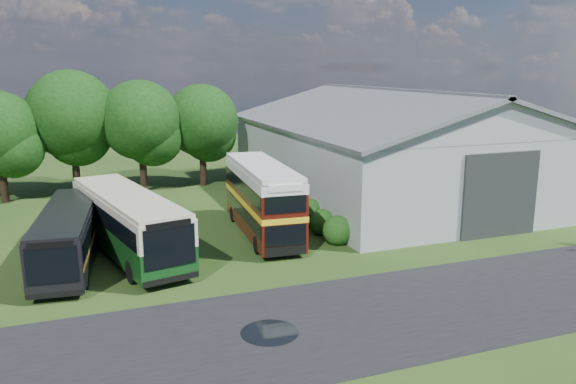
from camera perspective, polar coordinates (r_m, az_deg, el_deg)
name	(u,v)px	position (r m, az deg, el deg)	size (l,w,h in m)	color
ground	(280,297)	(24.70, -0.81, -10.65)	(120.00, 120.00, 0.00)	#1A3912
asphalt_road	(375,315)	(23.36, 8.88, -12.22)	(60.00, 8.00, 0.02)	black
puddle	(270,333)	(21.68, -1.88, -14.13)	(2.20, 2.20, 0.01)	black
storage_shed	(393,141)	(44.04, 10.60, 5.08)	(18.80, 24.80, 8.15)	gray
tree_mid	(71,115)	(46.30, -21.14, 7.32)	(6.80, 6.80, 9.60)	black
tree_right_a	(140,120)	(45.58, -14.76, 7.05)	(6.26, 6.26, 8.83)	black
tree_right_b	(202,121)	(47.17, -8.77, 7.18)	(5.98, 5.98, 8.45)	black
shrub_front	(337,244)	(31.93, 5.03, -5.24)	(1.70, 1.70, 1.70)	#194714
shrub_mid	(323,234)	(33.66, 3.56, -4.28)	(1.60, 1.60, 1.60)	#194714
shrub_back	(310,225)	(35.42, 2.24, -3.41)	(1.80, 1.80, 1.80)	#194714
bus_green_single	(128,222)	(30.82, -15.97, -2.94)	(5.31, 12.29, 3.30)	black
bus_maroon_double	(262,200)	(32.99, -2.63, -0.79)	(3.23, 10.06, 4.26)	black
bus_dark_single	(68,235)	(30.27, -21.42, -4.09)	(3.54, 10.54, 2.85)	black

